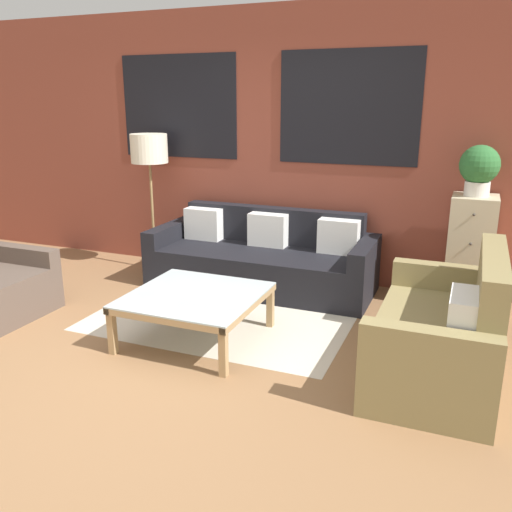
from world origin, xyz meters
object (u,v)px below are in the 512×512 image
(coffee_table, at_px, (195,300))
(drawer_cabinet, at_px, (470,252))
(floor_lamp, at_px, (149,153))
(settee_vintage, at_px, (443,335))
(potted_plant, at_px, (479,168))
(couch_dark, at_px, (263,260))

(coffee_table, relative_size, drawer_cabinet, 0.96)
(floor_lamp, bearing_deg, drawer_cabinet, 1.79)
(settee_vintage, xyz_separation_m, floor_lamp, (-3.22, 1.41, 1.00))
(settee_vintage, relative_size, potted_plant, 3.31)
(potted_plant, bearing_deg, drawer_cabinet, -90.00)
(coffee_table, bearing_deg, potted_plant, 38.92)
(couch_dark, relative_size, coffee_table, 2.26)
(coffee_table, xyz_separation_m, drawer_cabinet, (2.00, 1.61, 0.18))
(settee_vintage, height_order, floor_lamp, floor_lamp)
(settee_vintage, distance_m, floor_lamp, 3.65)
(couch_dark, distance_m, settee_vintage, 2.27)
(floor_lamp, bearing_deg, settee_vintage, -23.61)
(couch_dark, xyz_separation_m, floor_lamp, (-1.36, 0.09, 1.03))
(settee_vintage, height_order, coffee_table, settee_vintage)
(coffee_table, relative_size, floor_lamp, 0.66)
(couch_dark, height_order, floor_lamp, floor_lamp)
(settee_vintage, height_order, drawer_cabinet, drawer_cabinet)
(floor_lamp, bearing_deg, coffee_table, -48.51)
(couch_dark, relative_size, potted_plant, 5.07)
(drawer_cabinet, distance_m, potted_plant, 0.78)
(floor_lamp, xyz_separation_m, potted_plant, (3.34, 0.10, -0.01))
(coffee_table, xyz_separation_m, floor_lamp, (-1.34, 1.51, 0.97))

